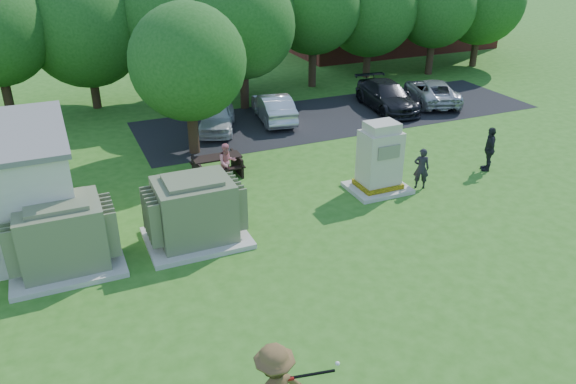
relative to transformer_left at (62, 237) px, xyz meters
name	(u,v)px	position (x,y,z in m)	size (l,w,h in m)	color
ground	(350,300)	(6.50, -4.50, -0.97)	(120.00, 120.00, 0.00)	#2D6619
parking_strip	(341,115)	(13.50, 9.00, -0.96)	(20.00, 6.00, 0.01)	#232326
transformer_left	(62,237)	(0.00, 0.00, 0.00)	(3.00, 2.40, 2.07)	beige
transformer_right	(195,212)	(3.70, 0.00, 0.00)	(3.00, 2.40, 2.07)	beige
generator_cabinet	(379,161)	(10.60, 0.85, 0.14)	(2.09, 1.71, 2.54)	beige
picnic_table	(217,164)	(5.69, 4.35, -0.49)	(1.81, 1.36, 0.77)	black
person_by_generator	(421,168)	(12.10, 0.40, -0.21)	(0.55, 0.36, 1.52)	black
person_at_picnic	(227,162)	(5.91, 3.79, -0.25)	(0.70, 0.55, 1.44)	#D7727E
person_walking_right	(489,149)	(15.43, 0.71, -0.10)	(1.02, 0.42, 1.74)	black
car_white	(217,117)	(7.19, 9.28, -0.33)	(1.51, 3.75, 1.28)	silver
car_silver_a	(273,107)	(10.09, 9.52, -0.31)	(1.40, 4.01, 1.32)	#BCBDC2
car_dark	(387,96)	(16.08, 8.92, -0.29)	(1.92, 4.72, 1.37)	black
car_silver_b	(432,91)	(18.84, 8.90, -0.35)	(2.07, 4.49, 1.25)	#ACACB1
batting_equipment	(312,373)	(3.87, -7.65, 0.35)	(1.23, 0.32, 0.20)	black
tree_row	(206,21)	(8.25, 14.00, 3.18)	(41.30, 13.30, 7.30)	#47301E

